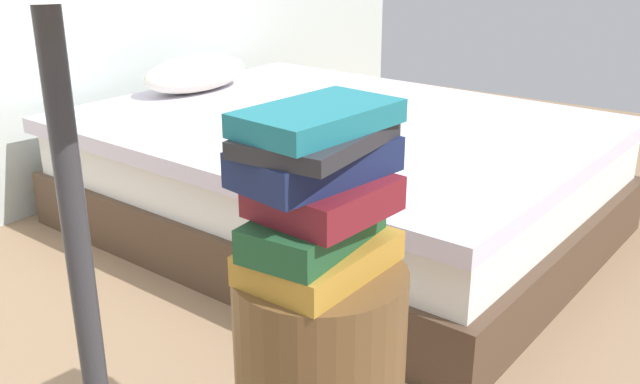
{
  "coord_description": "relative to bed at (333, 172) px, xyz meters",
  "views": [
    {
      "loc": [
        -0.98,
        -0.7,
        1.18
      ],
      "look_at": [
        0.0,
        0.0,
        0.72
      ],
      "focal_mm": 40.02,
      "sensor_mm": 36.0,
      "label": 1
    }
  ],
  "objects": [
    {
      "name": "bed",
      "position": [
        0.0,
        0.0,
        0.0
      ],
      "size": [
        1.62,
        2.07,
        0.62
      ],
      "rotation": [
        0.0,
        0.0,
        -0.05
      ],
      "color": "#4C3828",
      "rests_on": "ground_plane"
    },
    {
      "name": "book_ochre",
      "position": [
        -1.28,
        -0.85,
        0.36
      ],
      "size": [
        0.3,
        0.2,
        0.06
      ],
      "primitive_type": "cube",
      "rotation": [
        0.0,
        0.0,
        -0.02
      ],
      "color": "#B7842D",
      "rests_on": "side_table"
    },
    {
      "name": "book_forest",
      "position": [
        -1.29,
        -0.84,
        0.42
      ],
      "size": [
        0.29,
        0.17,
        0.06
      ],
      "primitive_type": "cube",
      "rotation": [
        0.0,
        0.0,
        0.07
      ],
      "color": "#1E512D",
      "rests_on": "book_ochre"
    },
    {
      "name": "book_maroon",
      "position": [
        -1.28,
        -0.86,
        0.48
      ],
      "size": [
        0.24,
        0.22,
        0.06
      ],
      "primitive_type": "cube",
      "rotation": [
        0.0,
        0.0,
        -0.09
      ],
      "color": "maroon",
      "rests_on": "book_forest"
    },
    {
      "name": "book_navy",
      "position": [
        -1.28,
        -0.84,
        0.55
      ],
      "size": [
        0.32,
        0.21,
        0.06
      ],
      "primitive_type": "cube",
      "rotation": [
        0.0,
        0.0,
        -0.16
      ],
      "color": "#19234C",
      "rests_on": "book_maroon"
    },
    {
      "name": "book_charcoal",
      "position": [
        -1.29,
        -0.85,
        0.59
      ],
      "size": [
        0.3,
        0.21,
        0.03
      ],
      "primitive_type": "cube",
      "rotation": [
        0.0,
        0.0,
        0.08
      ],
      "color": "#28282D",
      "rests_on": "book_navy"
    },
    {
      "name": "book_teal",
      "position": [
        -1.28,
        -0.85,
        0.63
      ],
      "size": [
        0.31,
        0.2,
        0.04
      ],
      "primitive_type": "cube",
      "rotation": [
        0.0,
        0.0,
        -0.1
      ],
      "color": "#1E727F",
      "rests_on": "book_charcoal"
    }
  ]
}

